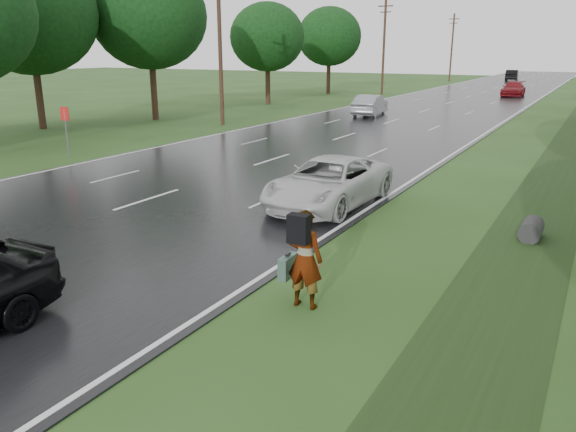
% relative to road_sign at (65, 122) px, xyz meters
% --- Properties ---
extents(road, '(14.00, 180.00, 0.04)m').
position_rel_road_sign_xyz_m(road, '(8.50, 33.00, -1.62)').
color(road, black).
rests_on(road, ground).
extents(edge_stripe_east, '(0.12, 180.00, 0.01)m').
position_rel_road_sign_xyz_m(edge_stripe_east, '(15.25, 33.00, -1.60)').
color(edge_stripe_east, silver).
rests_on(edge_stripe_east, road).
extents(edge_stripe_west, '(0.12, 180.00, 0.01)m').
position_rel_road_sign_xyz_m(edge_stripe_west, '(1.75, 33.00, -1.60)').
color(edge_stripe_west, silver).
rests_on(edge_stripe_west, road).
extents(center_line, '(0.12, 180.00, 0.01)m').
position_rel_road_sign_xyz_m(center_line, '(8.50, 33.00, -1.60)').
color(center_line, silver).
rests_on(center_line, road).
extents(drainage_ditch, '(2.20, 120.00, 0.56)m').
position_rel_road_sign_xyz_m(drainage_ditch, '(20.00, 6.71, -1.61)').
color(drainage_ditch, '#1C3213').
rests_on(drainage_ditch, ground).
extents(road_sign, '(0.50, 0.06, 2.30)m').
position_rel_road_sign_xyz_m(road_sign, '(0.00, 0.00, 0.00)').
color(road_sign, slate).
rests_on(road_sign, ground).
extents(utility_pole_mid, '(1.60, 0.26, 10.00)m').
position_rel_road_sign_xyz_m(utility_pole_mid, '(-0.70, 13.00, 3.55)').
color(utility_pole_mid, '#392317').
rests_on(utility_pole_mid, ground).
extents(utility_pole_far, '(1.60, 0.26, 10.00)m').
position_rel_road_sign_xyz_m(utility_pole_far, '(-0.70, 43.00, 3.55)').
color(utility_pole_far, '#392317').
rests_on(utility_pole_far, ground).
extents(utility_pole_distant, '(1.60, 0.26, 10.00)m').
position_rel_road_sign_xyz_m(utility_pole_distant, '(-0.70, 73.00, 3.55)').
color(utility_pole_distant, '#392317').
rests_on(utility_pole_distant, ground).
extents(tree_west_c, '(7.80, 7.80, 10.43)m').
position_rel_road_sign_xyz_m(tree_west_c, '(-6.50, 13.00, 5.27)').
color(tree_west_c, '#392317').
rests_on(tree_west_c, ground).
extents(tree_west_d, '(6.60, 6.60, 8.80)m').
position_rel_road_sign_xyz_m(tree_west_d, '(-5.70, 27.00, 4.18)').
color(tree_west_d, '#392317').
rests_on(tree_west_d, ground).
extents(tree_west_e, '(8.00, 8.00, 10.44)m').
position_rel_road_sign_xyz_m(tree_west_e, '(-9.50, 6.00, 5.19)').
color(tree_west_e, '#392317').
rests_on(tree_west_e, ground).
extents(tree_west_f, '(7.00, 7.00, 9.29)m').
position_rel_road_sign_xyz_m(tree_west_f, '(-6.30, 41.00, 4.49)').
color(tree_west_f, '#392317').
rests_on(tree_west_f, ground).
extents(pedestrian, '(0.89, 0.77, 1.94)m').
position_rel_road_sign_xyz_m(pedestrian, '(16.68, -8.51, -0.64)').
color(pedestrian, '#A5998C').
rests_on(pedestrian, ground).
extents(white_pickup, '(2.65, 5.43, 1.49)m').
position_rel_road_sign_xyz_m(white_pickup, '(14.00, -1.73, -0.86)').
color(white_pickup, silver).
rests_on(white_pickup, road).
extents(silver_sedan, '(2.14, 4.83, 1.54)m').
position_rel_road_sign_xyz_m(silver_sedan, '(5.91, 22.50, -0.83)').
color(silver_sedan, gray).
rests_on(silver_sedan, road).
extents(far_car_red, '(2.24, 5.22, 1.50)m').
position_rel_road_sign_xyz_m(far_car_red, '(12.41, 47.07, -0.85)').
color(far_car_red, maroon).
rests_on(far_car_red, road).
extents(far_car_dark, '(2.27, 5.22, 1.67)m').
position_rel_road_sign_xyz_m(far_car_dark, '(7.50, 79.31, -0.77)').
color(far_car_dark, black).
rests_on(far_car_dark, road).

